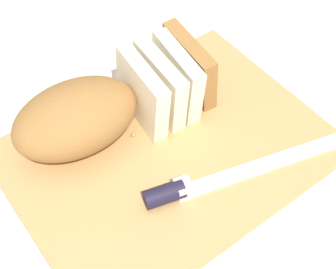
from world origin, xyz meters
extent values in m
plane|color=silver|center=(0.00, 0.00, 0.00)|extent=(3.00, 3.00, 0.00)
cube|color=tan|center=(0.00, 0.00, 0.01)|extent=(0.43, 0.32, 0.02)
ellipsoid|color=#996633|center=(-0.08, 0.09, 0.07)|extent=(0.18, 0.13, 0.09)
cube|color=beige|center=(0.01, 0.07, 0.07)|extent=(0.04, 0.11, 0.09)
cube|color=beige|center=(0.04, 0.07, 0.07)|extent=(0.04, 0.11, 0.09)
cube|color=beige|center=(0.07, 0.07, 0.07)|extent=(0.04, 0.11, 0.09)
cube|color=#996633|center=(0.10, 0.07, 0.07)|extent=(0.04, 0.11, 0.09)
cube|color=silver|center=(0.08, -0.10, 0.02)|extent=(0.23, 0.09, 0.00)
cylinder|color=black|center=(-0.05, -0.06, 0.03)|extent=(0.06, 0.04, 0.02)
cube|color=silver|center=(-0.03, -0.07, 0.03)|extent=(0.03, 0.03, 0.02)
sphere|color=tan|center=(-0.07, 0.06, 0.02)|extent=(0.00, 0.00, 0.00)
sphere|color=tan|center=(-0.02, 0.05, 0.03)|extent=(0.01, 0.01, 0.01)
sphere|color=tan|center=(-0.06, 0.06, 0.02)|extent=(0.00, 0.00, 0.00)
camera|label=1|loc=(-0.25, -0.31, 0.56)|focal=52.75mm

